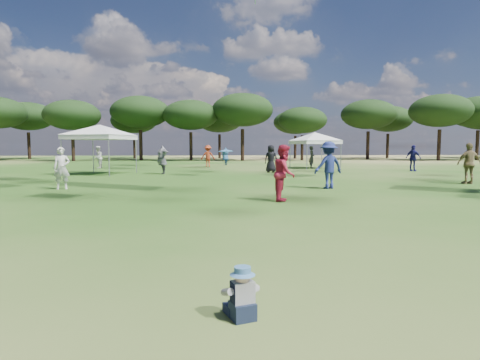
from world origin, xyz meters
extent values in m
cylinder|color=black|center=(-15.51, 44.30, 1.57)|extent=(0.36, 0.36, 3.14)
ellipsoid|color=black|center=(-15.51, 44.30, 5.03)|extent=(6.11, 6.11, 3.29)
cylinder|color=black|center=(-8.39, 45.81, 1.73)|extent=(0.40, 0.40, 3.46)
ellipsoid|color=black|center=(-8.39, 45.81, 5.54)|extent=(6.73, 6.73, 3.63)
cylinder|color=black|center=(-2.58, 44.63, 1.61)|extent=(0.37, 0.37, 3.21)
ellipsoid|color=black|center=(-2.58, 44.63, 5.14)|extent=(6.24, 6.24, 3.36)
cylinder|color=black|center=(3.26, 44.18, 1.78)|extent=(0.41, 0.41, 3.56)
ellipsoid|color=black|center=(3.26, 44.18, 5.69)|extent=(6.91, 6.91, 3.73)
cylinder|color=black|center=(10.19, 44.51, 1.44)|extent=(0.33, 0.33, 2.88)
ellipsoid|color=black|center=(10.19, 44.51, 4.61)|extent=(5.60, 5.60, 3.02)
cylinder|color=black|center=(18.96, 46.98, 1.72)|extent=(0.39, 0.39, 3.44)
ellipsoid|color=black|center=(18.96, 46.98, 5.51)|extent=(6.69, 6.69, 3.60)
cylinder|color=black|center=(25.77, 43.05, 1.77)|extent=(0.40, 0.40, 3.53)
ellipsoid|color=black|center=(25.77, 43.05, 5.65)|extent=(6.86, 6.86, 3.70)
cylinder|color=black|center=(30.65, 43.46, 1.73)|extent=(0.40, 0.40, 3.47)
ellipsoid|color=black|center=(30.65, 43.46, 5.55)|extent=(6.74, 6.74, 3.63)
cylinder|color=black|center=(-23.40, 51.57, 1.68)|extent=(0.39, 0.39, 3.37)
ellipsoid|color=black|center=(-23.40, 51.57, 5.39)|extent=(6.54, 6.54, 3.53)
cylinder|color=black|center=(-10.52, 53.31, 1.56)|extent=(0.36, 0.36, 3.11)
ellipsoid|color=black|center=(-10.52, 53.31, 4.98)|extent=(6.05, 6.05, 3.26)
cylinder|color=black|center=(0.83, 52.52, 1.60)|extent=(0.37, 0.37, 3.20)
ellipsoid|color=black|center=(0.83, 52.52, 5.12)|extent=(6.21, 6.21, 3.35)
cylinder|color=black|center=(10.82, 51.34, 1.50)|extent=(0.34, 0.34, 2.99)
ellipsoid|color=black|center=(10.82, 51.34, 4.79)|extent=(5.81, 5.81, 3.13)
cylinder|color=black|center=(23.62, 51.75, 1.66)|extent=(0.38, 0.38, 3.31)
ellipsoid|color=black|center=(23.62, 51.75, 5.30)|extent=(6.43, 6.43, 3.47)
cylinder|color=gray|center=(-8.56, 21.59, 1.09)|extent=(0.06, 0.06, 2.19)
cylinder|color=gray|center=(-5.75, 20.67, 1.09)|extent=(0.06, 0.06, 2.19)
cylinder|color=gray|center=(-7.64, 24.41, 1.09)|extent=(0.06, 0.06, 2.19)
cylinder|color=gray|center=(-4.83, 23.49, 1.09)|extent=(0.06, 0.06, 2.19)
cube|color=silver|center=(-6.70, 22.54, 2.14)|extent=(3.94, 3.94, 0.25)
pyramid|color=silver|center=(-6.70, 22.54, 2.86)|extent=(6.04, 6.04, 0.60)
cylinder|color=gray|center=(6.34, 26.15, 0.98)|extent=(0.06, 0.06, 1.96)
cylinder|color=gray|center=(8.97, 26.81, 0.98)|extent=(0.06, 0.06, 1.96)
cylinder|color=gray|center=(5.68, 28.77, 0.98)|extent=(0.06, 0.06, 1.96)
cylinder|color=gray|center=(8.31, 29.43, 0.98)|extent=(0.06, 0.06, 1.96)
cube|color=silver|center=(7.32, 27.79, 1.91)|extent=(3.48, 3.48, 0.25)
pyramid|color=silver|center=(7.32, 27.79, 2.64)|extent=(5.66, 5.66, 0.60)
cube|color=black|center=(0.02, 2.38, 0.08)|extent=(0.27, 0.27, 0.16)
cube|color=black|center=(-0.09, 2.50, 0.04)|extent=(0.13, 0.21, 0.09)
cube|color=black|center=(0.04, 2.55, 0.04)|extent=(0.13, 0.21, 0.09)
cube|color=white|center=(0.02, 2.38, 0.26)|extent=(0.24, 0.20, 0.21)
cylinder|color=white|center=(-0.12, 2.39, 0.26)|extent=(0.13, 0.22, 0.13)
cylinder|color=white|center=(0.13, 2.47, 0.26)|extent=(0.13, 0.22, 0.13)
sphere|color=#E0B293|center=(0.02, 2.38, 0.41)|extent=(0.14, 0.14, 0.14)
cone|color=#559AC6|center=(0.02, 2.38, 0.44)|extent=(0.24, 0.24, 0.02)
cylinder|color=#559AC6|center=(0.02, 2.38, 0.47)|extent=(0.16, 0.16, 0.06)
imported|color=#B9B4AE|center=(-5.90, 14.26, 0.80)|extent=(0.66, 0.53, 1.59)
imported|color=#2B2A2F|center=(7.13, 27.85, 0.82)|extent=(0.58, 0.70, 1.64)
imported|color=navy|center=(4.21, 13.77, 0.90)|extent=(1.32, 0.99, 1.81)
imported|color=black|center=(3.41, 23.29, 0.86)|extent=(0.99, 0.85, 1.71)
imported|color=olive|center=(10.81, 15.21, 0.89)|extent=(1.06, 0.47, 1.78)
imported|color=navy|center=(12.84, 23.94, 0.85)|extent=(0.92, 1.05, 1.70)
imported|color=#29517B|center=(0.93, 33.25, 0.76)|extent=(1.69, 1.67, 1.52)
imported|color=beige|center=(-8.63, 28.99, 0.82)|extent=(0.62, 0.80, 1.63)
imported|color=#4A494E|center=(-3.14, 22.37, 0.83)|extent=(1.26, 2.11, 1.67)
imported|color=#A2371B|center=(-0.54, 30.55, 0.86)|extent=(1.13, 0.68, 1.71)
imported|color=#A81C34|center=(1.89, 10.44, 0.84)|extent=(0.83, 0.96, 1.67)
camera|label=1|loc=(-0.26, -1.26, 1.62)|focal=30.00mm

